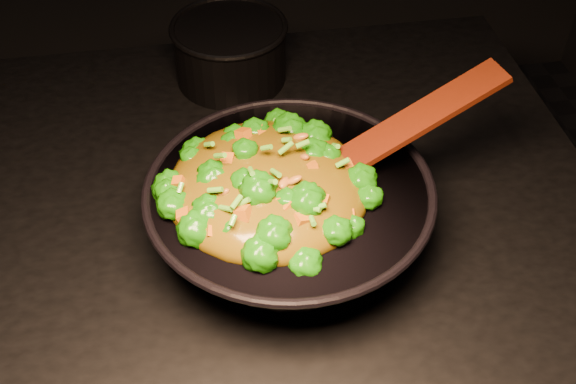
{
  "coord_description": "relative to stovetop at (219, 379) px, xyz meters",
  "views": [
    {
      "loc": [
        0.01,
        -0.74,
        1.64
      ],
      "look_at": [
        0.12,
        -0.07,
        0.99
      ],
      "focal_mm": 45.0,
      "sensor_mm": 36.0,
      "label": 1
    }
  ],
  "objects": [
    {
      "name": "stovetop",
      "position": [
        0.0,
        0.0,
        0.0
      ],
      "size": [
        1.2,
        0.9,
        0.9
      ],
      "primitive_type": "cube",
      "color": "black",
      "rests_on": "ground"
    },
    {
      "name": "back_pot",
      "position": [
        0.08,
        0.32,
        0.5
      ],
      "size": [
        0.21,
        0.21,
        0.11
      ],
      "primitive_type": "cylinder",
      "rotation": [
        0.0,
        0.0,
        0.13
      ],
      "color": "black",
      "rests_on": "stovetop"
    },
    {
      "name": "spatula",
      "position": [
        0.26,
        -0.06,
        0.61
      ],
      "size": [
        0.3,
        0.11,
        0.13
      ],
      "primitive_type": "cube",
      "rotation": [
        0.0,
        -0.38,
        0.22
      ],
      "color": "#3C1307",
      "rests_on": "wok"
    },
    {
      "name": "wok",
      "position": [
        0.12,
        -0.08,
        0.5
      ],
      "size": [
        0.48,
        0.48,
        0.1
      ],
      "primitive_type": null,
      "rotation": [
        0.0,
        0.0,
        0.38
      ],
      "color": "black",
      "rests_on": "stovetop"
    },
    {
      "name": "stir_fry",
      "position": [
        0.09,
        -0.08,
        0.6
      ],
      "size": [
        0.29,
        0.29,
        0.09
      ],
      "primitive_type": null,
      "rotation": [
        0.0,
        0.0,
        -0.11
      ],
      "color": "#1C7408",
      "rests_on": "wok"
    }
  ]
}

